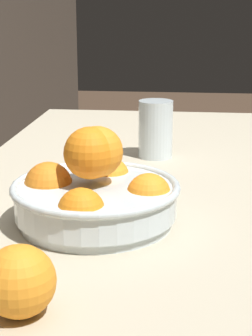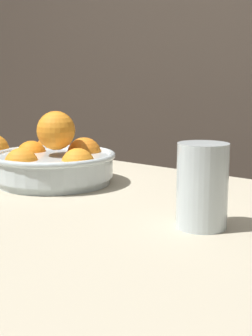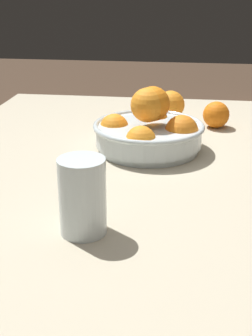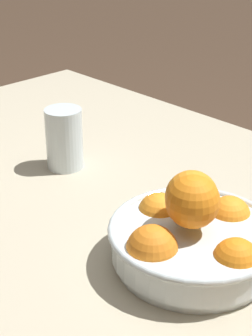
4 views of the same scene
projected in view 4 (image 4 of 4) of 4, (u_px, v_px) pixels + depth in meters
dining_table at (141, 227)px, 1.11m from camera, size 1.47×0.81×0.75m
fruit_bowl at (193, 235)px, 0.85m from camera, size 0.26×0.26×0.15m
juice_glass at (64, 140)px, 1.15m from camera, size 0.08×0.08×0.13m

